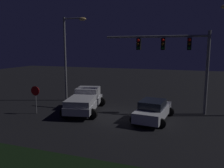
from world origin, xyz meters
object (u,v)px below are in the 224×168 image
object	(u,v)px
pickup_truck	(85,99)
traffic_signal_gantry	(175,52)
car_sedan	(153,110)
street_lamp_left	(69,49)
stop_sign	(35,94)

from	to	relation	value
pickup_truck	traffic_signal_gantry	world-z (taller)	traffic_signal_gantry
car_sedan	street_lamp_left	world-z (taller)	street_lamp_left
car_sedan	traffic_signal_gantry	xyz separation A→B (m)	(1.18, 2.84, 4.16)
car_sedan	traffic_signal_gantry	bearing A→B (deg)	-16.82
pickup_truck	stop_sign	xyz separation A→B (m)	(-3.37, -1.97, 0.56)
street_lamp_left	pickup_truck	bearing A→B (deg)	-44.11
car_sedan	pickup_truck	bearing A→B (deg)	89.94
traffic_signal_gantry	stop_sign	xyz separation A→B (m)	(-10.24, -4.24, -3.34)
car_sedan	traffic_signal_gantry	size ratio (longest dim) A/B	0.55
pickup_truck	car_sedan	bearing A→B (deg)	-107.57
traffic_signal_gantry	stop_sign	distance (m)	11.57
traffic_signal_gantry	street_lamp_left	world-z (taller)	street_lamp_left
traffic_signal_gantry	car_sedan	bearing A→B (deg)	-112.49
pickup_truck	car_sedan	world-z (taller)	pickup_truck
stop_sign	street_lamp_left	bearing A→B (deg)	86.32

